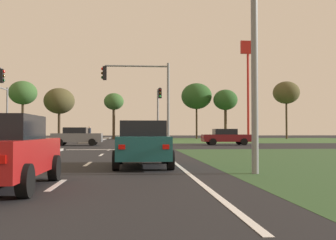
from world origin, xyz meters
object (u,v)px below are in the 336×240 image
Objects in this scene: traffic_signal_far_right at (159,106)px; treeline_fourth at (114,102)px; street_lamp_near at (258,0)px; treeline_second at (23,93)px; treeline_seventh at (286,93)px; fastfood_pole_sign at (248,69)px; traffic_signal_near_right at (145,90)px; traffic_signal_far_left at (2,104)px; treeline_third at (59,101)px; car_red_near at (1,151)px; treeline_sixth at (225,100)px; treeline_fifth at (197,96)px; car_teal_third at (143,144)px; car_grey_fourth at (77,136)px; car_maroon_second at (226,137)px; pedestrian_at_median at (89,132)px.

treeline_fourth reaches higher than traffic_signal_far_right.
traffic_signal_far_right is 0.73× the size of treeline_fourth.
street_lamp_near is 0.93× the size of treeline_second.
street_lamp_near is 60.57m from treeline_seventh.
traffic_signal_far_right is 14.86m from fastfood_pole_sign.
traffic_signal_near_right is 47.10m from treeline_seventh.
treeline_second reaches higher than street_lamp_near.
treeline_third is (-0.52, 31.55, 2.73)m from traffic_signal_far_left.
traffic_signal_far_left is at bearing 108.04° from car_red_near.
treeline_fifth is at bearing 153.26° from treeline_sixth.
fastfood_pole_sign is (13.50, 33.65, 8.19)m from car_teal_third.
street_lamp_near is at bearing -105.64° from fastfood_pole_sign.
treeline_second is (-32.39, 19.71, -1.36)m from fastfood_pole_sign.
traffic_signal_far_right is 0.46× the size of fastfood_pole_sign.
treeline_fourth is (1.54, 31.41, 5.40)m from car_grey_fourth.
traffic_signal_far_right is at bearing 116.36° from car_grey_fourth.
traffic_signal_near_right is (-7.74, -8.42, 3.42)m from car_maroon_second.
car_red_near is 60.45m from treeline_sixth.
street_lamp_near is at bearing -40.62° from car_teal_third.
treeline_fourth is at bearing 0.13° from treeline_second.
fastfood_pole_sign is 1.60× the size of treeline_fourth.
street_lamp_near is at bearing -101.94° from treeline_sixth.
car_red_near is at bearing -80.40° from treeline_third.
treeline_seventh is at bearing 49.02° from traffic_signal_far_right.
treeline_sixth is at bearing -9.73° from treeline_third.
traffic_signal_far_left is at bearing -82.92° from pedestrian_at_median.
treeline_fifth reaches higher than treeline_third.
car_red_near is 0.47× the size of treeline_third.
car_grey_fourth is at bearing 109.44° from street_lamp_near.
car_grey_fourth is 0.72× the size of traffic_signal_near_right.
treeline_fourth is (9.23, 27.81, 2.32)m from traffic_signal_far_left.
pedestrian_at_median is 0.19× the size of treeline_third.
treeline_fourth is at bearing -21.00° from treeline_third.
treeline_third is (-14.06, 43.23, 2.45)m from traffic_signal_near_right.
pedestrian_at_median is (7.69, 6.05, -2.73)m from traffic_signal_far_left.
treeline_fourth reaches higher than pedestrian_at_median.
car_teal_third is 0.47× the size of treeline_third.
treeline_second is (-15.75, 58.52, 6.84)m from car_red_near.
traffic_signal_near_right is at bearing -63.96° from treeline_second.
car_maroon_second is 0.58× the size of treeline_fourth.
treeline_third is at bearing 173.84° from treeline_fifth.
treeline_sixth is at bearing 167.16° from car_maroon_second.
car_red_near is 60.99m from treeline_second.
pedestrian_at_median is at bearing 93.61° from car_red_near.
fastfood_pole_sign is at bearing -122.46° from treeline_seventh.
traffic_signal_near_right is 0.63× the size of treeline_fifth.
treeline_fourth is at bearing 102.17° from traffic_signal_far_right.
treeline_fourth is 14.38m from treeline_fifth.
traffic_signal_far_right is at bearing -119.10° from car_maroon_second.
car_red_near is 65.68m from treeline_seventh.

